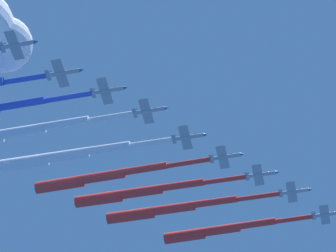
{
  "coord_description": "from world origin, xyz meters",
  "views": [
    {
      "loc": [
        110.62,
        86.37,
        59.1
      ],
      "look_at": [
        0.0,
        0.0,
        206.73
      ],
      "focal_mm": 80.66,
      "sensor_mm": 36.0,
      "label": 1
    }
  ],
  "objects_px": {
    "jet_port_mid": "(100,177)",
    "jet_port_outer": "(20,132)",
    "jet_lead": "(220,230)",
    "jet_starboard_mid": "(65,156)",
    "jet_starboard_inner": "(139,192)",
    "jet_port_inner": "(171,209)"
  },
  "relations": [
    {
      "from": "jet_starboard_mid",
      "to": "jet_port_mid",
      "type": "bearing_deg",
      "value": 171.46
    },
    {
      "from": "jet_starboard_inner",
      "to": "jet_starboard_mid",
      "type": "xyz_separation_m",
      "value": [
        25.22,
        -6.02,
        -0.57
      ]
    },
    {
      "from": "jet_port_mid",
      "to": "jet_port_outer",
      "type": "distance_m",
      "value": 26.83
    },
    {
      "from": "jet_starboard_inner",
      "to": "jet_port_mid",
      "type": "distance_m",
      "value": 13.02
    },
    {
      "from": "jet_port_outer",
      "to": "jet_lead",
      "type": "bearing_deg",
      "value": 162.36
    },
    {
      "from": "jet_lead",
      "to": "jet_starboard_mid",
      "type": "height_order",
      "value": "jet_starboard_mid"
    },
    {
      "from": "jet_port_outer",
      "to": "jet_port_inner",
      "type": "bearing_deg",
      "value": 165.0
    },
    {
      "from": "jet_port_inner",
      "to": "jet_starboard_mid",
      "type": "distance_m",
      "value": 38.44
    },
    {
      "from": "jet_starboard_inner",
      "to": "jet_starboard_mid",
      "type": "relative_size",
      "value": 1.03
    },
    {
      "from": "jet_port_inner",
      "to": "jet_starboard_inner",
      "type": "height_order",
      "value": "jet_port_inner"
    },
    {
      "from": "jet_starboard_inner",
      "to": "jet_lead",
      "type": "bearing_deg",
      "value": 160.07
    },
    {
      "from": "jet_port_inner",
      "to": "jet_port_outer",
      "type": "relative_size",
      "value": 1.02
    },
    {
      "from": "jet_port_inner",
      "to": "jet_lead",
      "type": "bearing_deg",
      "value": 154.15
    },
    {
      "from": "jet_port_mid",
      "to": "jet_port_outer",
      "type": "xyz_separation_m",
      "value": [
        25.86,
        -6.84,
        2.0
      ]
    },
    {
      "from": "jet_starboard_inner",
      "to": "jet_port_inner",
      "type": "bearing_deg",
      "value": 168.08
    },
    {
      "from": "jet_starboard_inner",
      "to": "jet_starboard_mid",
      "type": "bearing_deg",
      "value": -13.44
    },
    {
      "from": "jet_lead",
      "to": "jet_port_inner",
      "type": "distance_m",
      "value": 17.02
    },
    {
      "from": "jet_port_mid",
      "to": "jet_port_outer",
      "type": "bearing_deg",
      "value": -14.81
    },
    {
      "from": "jet_lead",
      "to": "jet_port_mid",
      "type": "relative_size",
      "value": 0.91
    },
    {
      "from": "jet_lead",
      "to": "jet_starboard_inner",
      "type": "distance_m",
      "value": 29.23
    },
    {
      "from": "jet_lead",
      "to": "jet_port_mid",
      "type": "height_order",
      "value": "jet_port_mid"
    },
    {
      "from": "jet_lead",
      "to": "jet_port_outer",
      "type": "distance_m",
      "value": 68.96
    }
  ]
}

